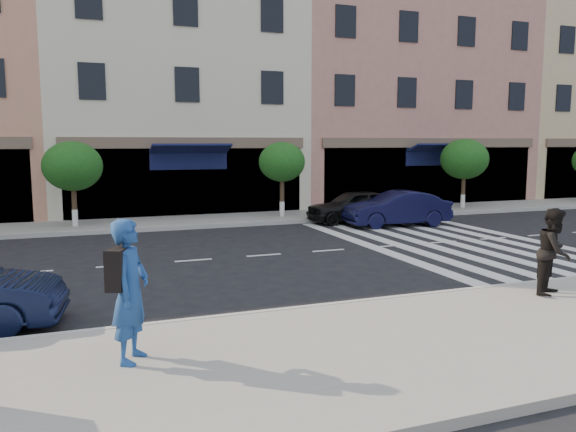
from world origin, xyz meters
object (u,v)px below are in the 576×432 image
object	(u,v)px
photographer	(131,291)
car_far_right	(397,209)
car_far_mid	(354,206)
walker	(554,251)

from	to	relation	value
photographer	car_far_right	xyz separation A→B (m)	(10.70, 10.66, -0.48)
car_far_mid	photographer	bearing A→B (deg)	-38.12
car_far_mid	car_far_right	world-z (taller)	car_far_right
car_far_right	walker	bearing A→B (deg)	-10.06
photographer	walker	size ratio (longest dim) A/B	1.15
car_far_mid	car_far_right	distance (m)	1.82
walker	car_far_right	xyz separation A→B (m)	(2.52, 10.02, -0.35)
photographer	car_far_mid	size ratio (longest dim) A/B	0.52
walker	car_far_right	distance (m)	10.34
walker	car_far_right	size ratio (longest dim) A/B	0.43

